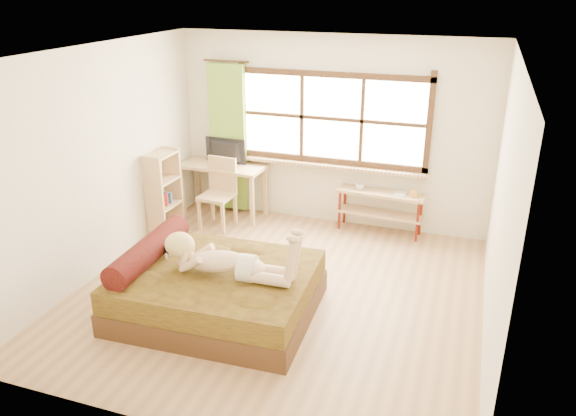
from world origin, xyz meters
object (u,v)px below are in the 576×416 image
at_px(woman, 226,248).
at_px(bookshelf, 164,193).
at_px(kitten, 161,246).
at_px(pipe_shelf, 381,203).
at_px(desk, 223,171).
at_px(bed, 213,289).
at_px(chair, 219,188).

height_order(woman, bookshelf, bookshelf).
xyz_separation_m(kitten, pipe_shelf, (2.00, 2.54, -0.19)).
bearing_deg(desk, kitten, -77.99).
height_order(bed, desk, desk).
height_order(woman, pipe_shelf, woman).
bearing_deg(chair, pipe_shelf, 15.14).
relative_size(bed, chair, 2.09).
relative_size(woman, bookshelf, 1.20).
bearing_deg(chair, bed, -63.33).
relative_size(bed, woman, 1.47).
xyz_separation_m(bed, woman, (0.20, -0.05, 0.54)).
height_order(woman, chair, woman).
bearing_deg(kitten, pipe_shelf, 49.72).
relative_size(bed, desk, 1.60).
relative_size(bed, kitten, 6.85).
bearing_deg(bookshelf, pipe_shelf, 20.93).
bearing_deg(woman, desk, 113.74).
xyz_separation_m(chair, bookshelf, (-0.61, -0.52, 0.05)).
height_order(desk, pipe_shelf, desk).
bearing_deg(kitten, bookshelf, 117.45).
distance_m(bed, chair, 2.38).
relative_size(chair, pipe_shelf, 0.81).
height_order(woman, kitten, woman).
bearing_deg(chair, woman, -59.54).
bearing_deg(pipe_shelf, bed, -113.03).
relative_size(woman, kitten, 4.67).
xyz_separation_m(desk, bookshelf, (-0.50, -0.88, -0.09)).
bearing_deg(pipe_shelf, bookshelf, -157.21).
xyz_separation_m(desk, pipe_shelf, (2.37, 0.12, -0.25)).
bearing_deg(woman, bookshelf, 133.76).
height_order(bed, kitten, bed).
bearing_deg(woman, chair, 115.16).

